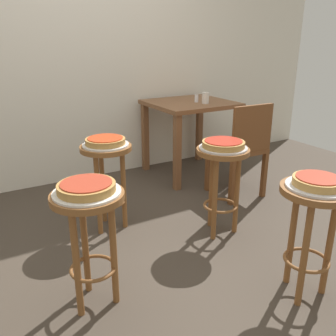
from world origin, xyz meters
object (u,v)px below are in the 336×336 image
(stool_middle, at_px, (90,224))
(pizza_rear, at_px, (105,141))
(stool_foreground, at_px, (313,217))
(serving_plate_rear, at_px, (106,145))
(stool_leftside, at_px, (222,172))
(wooden_chair, at_px, (242,147))
(pizza_middle, at_px, (86,187))
(serving_plate_middle, at_px, (87,192))
(serving_plate_leftside, at_px, (223,148))
(stool_rear, at_px, (107,168))
(pizza_leftside, at_px, (224,144))
(condiment_shaker, at_px, (196,99))
(dining_table, at_px, (190,115))
(pizza_foreground, at_px, (318,181))
(serving_plate_foreground, at_px, (317,186))
(cup_near_edge, at_px, (206,98))

(stool_middle, height_order, pizza_rear, pizza_rear)
(stool_foreground, height_order, serving_plate_rear, serving_plate_rear)
(stool_leftside, relative_size, wooden_chair, 0.76)
(pizza_middle, bearing_deg, serving_plate_middle, -90.00)
(serving_plate_rear, bearing_deg, serving_plate_leftside, -35.68)
(serving_plate_rear, bearing_deg, pizza_rear, -90.00)
(stool_foreground, relative_size, stool_rear, 1.00)
(pizza_leftside, xyz_separation_m, condiment_shaker, (0.54, 1.12, 0.12))
(serving_plate_middle, distance_m, dining_table, 2.13)
(dining_table, bearing_deg, stool_foreground, -104.99)
(pizza_middle, height_order, dining_table, dining_table)
(stool_foreground, xyz_separation_m, pizza_foreground, (0.00, -0.00, 0.21))
(serving_plate_middle, bearing_deg, serving_plate_leftside, 14.14)
(serving_plate_middle, height_order, serving_plate_leftside, same)
(serving_plate_foreground, relative_size, condiment_shaker, 4.39)
(serving_plate_leftside, height_order, cup_near_edge, cup_near_edge)
(condiment_shaker, distance_m, wooden_chair, 0.76)
(stool_foreground, xyz_separation_m, stool_middle, (-1.04, 0.52, 0.00))
(pizza_leftside, relative_size, cup_near_edge, 2.75)
(pizza_foreground, xyz_separation_m, cup_near_edge, (0.60, 1.80, 0.13))
(stool_middle, height_order, cup_near_edge, cup_near_edge)
(stool_leftside, relative_size, condiment_shaker, 8.96)
(serving_plate_foreground, distance_m, stool_leftside, 0.81)
(stool_foreground, height_order, pizza_leftside, pizza_leftside)
(stool_leftside, xyz_separation_m, pizza_leftside, (0.00, 0.00, 0.21))
(stool_foreground, height_order, pizza_rear, pizza_rear)
(stool_middle, bearing_deg, serving_plate_foreground, -26.60)
(pizza_leftside, bearing_deg, stool_foreground, -91.46)
(stool_leftside, distance_m, pizza_rear, 0.85)
(stool_foreground, relative_size, stool_middle, 1.00)
(dining_table, bearing_deg, serving_plate_leftside, -113.27)
(condiment_shaker, xyz_separation_m, wooden_chair, (0.02, -0.68, -0.33))
(cup_near_edge, bearing_deg, pizza_middle, -141.91)
(cup_near_edge, height_order, condiment_shaker, cup_near_edge)
(stool_foreground, distance_m, stool_middle, 1.16)
(pizza_middle, bearing_deg, stool_rear, 62.65)
(dining_table, relative_size, cup_near_edge, 7.53)
(serving_plate_foreground, relative_size, wooden_chair, 0.37)
(pizza_middle, relative_size, serving_plate_rear, 0.87)
(stool_leftside, distance_m, pizza_leftside, 0.21)
(serving_plate_middle, bearing_deg, condiment_shaker, 40.87)
(stool_foreground, bearing_deg, serving_plate_foreground, -63.43)
(stool_rear, height_order, serving_plate_rear, serving_plate_rear)
(pizza_leftside, relative_size, stool_rear, 0.45)
(serving_plate_rear, xyz_separation_m, wooden_chair, (1.24, -0.05, -0.19))
(pizza_leftside, xyz_separation_m, cup_near_edge, (0.58, 1.02, 0.13))
(stool_foreground, bearing_deg, wooden_chair, 64.47)
(serving_plate_foreground, relative_size, stool_middle, 0.49)
(serving_plate_foreground, height_order, pizza_rear, pizza_rear)
(serving_plate_leftside, bearing_deg, pizza_leftside, 90.00)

